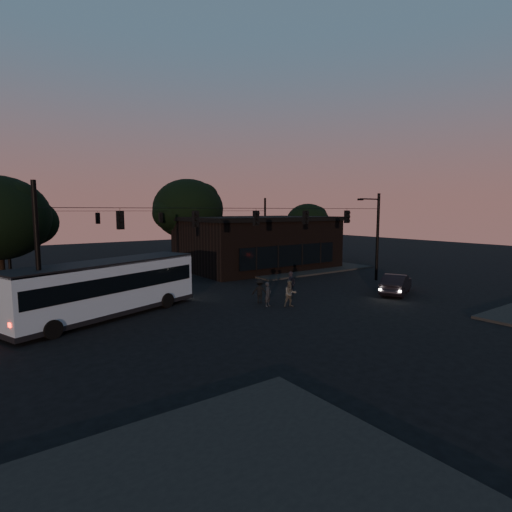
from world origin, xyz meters
TOP-DOWN VIEW (x-y plane):
  - ground at (0.00, 0.00)m, footprint 120.00×120.00m
  - sidewalk_far_right at (12.00, 14.00)m, footprint 14.00×10.00m
  - sidewalk_far_left at (-14.00, 14.00)m, footprint 14.00×10.00m
  - building at (9.00, 15.97)m, footprint 15.40×10.41m
  - tree_behind at (4.00, 22.00)m, footprint 7.60×7.60m
  - tree_right at (18.00, 18.00)m, footprint 5.20×5.20m
  - signal_rig_near at (0.00, 4.00)m, footprint 26.24×0.30m
  - signal_rig_far at (0.00, 20.00)m, footprint 26.24×0.30m
  - bus at (-9.45, 5.49)m, footprint 11.59×6.39m
  - car at (9.38, -0.47)m, footprint 4.69×3.27m
  - pedestrian_a at (-0.53, 1.99)m, footprint 0.68×0.59m
  - pedestrian_b at (0.55, 1.10)m, footprint 1.00×0.89m
  - pedestrian_c at (2.48, 3.24)m, footprint 1.16×0.79m
  - pedestrian_d at (-0.38, 3.05)m, footprint 1.17×1.13m

SIDE VIEW (x-z plane):
  - ground at x=0.00m, z-range 0.00..0.00m
  - sidewalk_far_right at x=12.00m, z-range 0.00..0.15m
  - sidewalk_far_left at x=-14.00m, z-range 0.00..0.15m
  - car at x=9.38m, z-range 0.00..1.47m
  - pedestrian_a at x=-0.53m, z-range 0.00..1.57m
  - pedestrian_d at x=-0.38m, z-range 0.00..1.60m
  - pedestrian_b at x=0.55m, z-range 0.00..1.70m
  - pedestrian_c at x=2.48m, z-range 0.00..1.82m
  - bus at x=-9.45m, z-range 0.20..3.40m
  - building at x=9.00m, z-range 0.01..5.41m
  - signal_rig_far at x=0.00m, z-range 0.45..7.95m
  - signal_rig_near at x=0.00m, z-range 0.70..8.20m
  - tree_right at x=18.00m, z-range 1.20..8.06m
  - tree_behind at x=4.00m, z-range 1.48..10.91m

